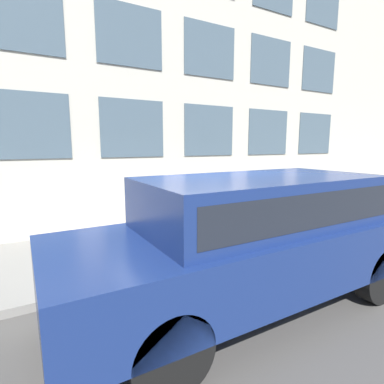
# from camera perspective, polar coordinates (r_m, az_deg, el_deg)

# --- Properties ---
(ground_plane) EXTENTS (80.00, 80.00, 0.00)m
(ground_plane) POSITION_cam_1_polar(r_m,az_deg,el_deg) (5.49, 0.49, -15.18)
(ground_plane) COLOR #514F4C
(sidewalk) EXTENTS (3.11, 60.00, 0.13)m
(sidewalk) POSITION_cam_1_polar(r_m,az_deg,el_deg) (6.76, -6.27, -9.92)
(sidewalk) COLOR gray
(sidewalk) RESTS_ON ground_plane
(building_facade) EXTENTS (0.33, 40.00, 9.70)m
(building_facade) POSITION_cam_1_polar(r_m,az_deg,el_deg) (8.41, -12.11, 26.80)
(building_facade) COLOR beige
(building_facade) RESTS_ON ground_plane
(fire_hydrant) EXTENTS (0.28, 0.41, 0.76)m
(fire_hydrant) POSITION_cam_1_polar(r_m,az_deg,el_deg) (5.80, -3.39, -8.39)
(fire_hydrant) COLOR gold
(fire_hydrant) RESTS_ON sidewalk
(person) EXTENTS (0.26, 0.17, 1.07)m
(person) POSITION_cam_1_polar(r_m,az_deg,el_deg) (6.17, 3.16, -4.85)
(person) COLOR #232328
(person) RESTS_ON sidewalk
(parked_truck_navy_near) EXTENTS (1.88, 5.31, 1.82)m
(parked_truck_navy_near) POSITION_cam_1_polar(r_m,az_deg,el_deg) (4.24, 12.06, -7.46)
(parked_truck_navy_near) COLOR black
(parked_truck_navy_near) RESTS_ON ground_plane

